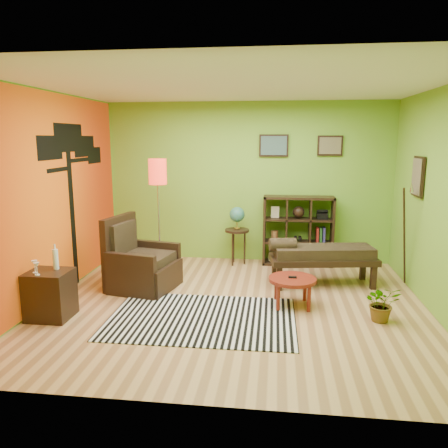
# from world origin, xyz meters

# --- Properties ---
(ground) EXTENTS (5.00, 5.00, 0.00)m
(ground) POSITION_xyz_m (0.00, 0.00, 0.00)
(ground) COLOR tan
(ground) RESTS_ON ground
(room_shell) EXTENTS (5.04, 4.54, 2.82)m
(room_shell) POSITION_xyz_m (-0.09, 0.01, 1.80)
(room_shell) COLOR #76B232
(room_shell) RESTS_ON ground
(zebra_rug) EXTENTS (2.28, 1.56, 0.01)m
(zebra_rug) POSITION_xyz_m (-0.35, -0.50, 0.01)
(zebra_rug) COLOR white
(zebra_rug) RESTS_ON ground
(coffee_table) EXTENTS (0.62, 0.62, 0.40)m
(coffee_table) POSITION_xyz_m (0.75, 0.07, 0.33)
(coffee_table) COLOR maroon
(coffee_table) RESTS_ON ground
(armchair) EXTENTS (1.03, 1.03, 1.06)m
(armchair) POSITION_xyz_m (-1.45, 0.51, 0.32)
(armchair) COLOR black
(armchair) RESTS_ON ground
(side_cabinet) EXTENTS (0.50, 0.46, 0.91)m
(side_cabinet) POSITION_xyz_m (-2.20, -0.69, 0.30)
(side_cabinet) COLOR black
(side_cabinet) RESTS_ON ground
(floor_lamp) EXTENTS (0.28, 0.28, 1.87)m
(floor_lamp) POSITION_xyz_m (-1.27, 0.96, 1.51)
(floor_lamp) COLOR silver
(floor_lamp) RESTS_ON ground
(globe_table) EXTENTS (0.42, 0.42, 1.01)m
(globe_table) POSITION_xyz_m (-0.15, 1.92, 0.77)
(globe_table) COLOR black
(globe_table) RESTS_ON ground
(cube_shelf) EXTENTS (1.20, 0.35, 1.20)m
(cube_shelf) POSITION_xyz_m (0.91, 2.03, 0.60)
(cube_shelf) COLOR black
(cube_shelf) RESTS_ON ground
(bench) EXTENTS (1.63, 0.80, 0.73)m
(bench) POSITION_xyz_m (1.19, 0.97, 0.46)
(bench) COLOR black
(bench) RESTS_ON ground
(potted_plant) EXTENTS (0.44, 0.48, 0.35)m
(potted_plant) POSITION_xyz_m (1.81, -0.30, 0.18)
(potted_plant) COLOR #26661E
(potted_plant) RESTS_ON ground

